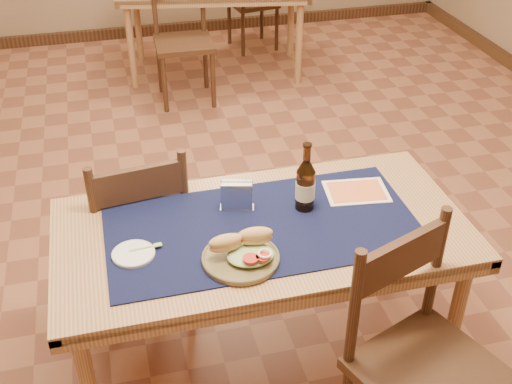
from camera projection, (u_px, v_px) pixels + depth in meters
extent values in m
cube|color=#945A40|center=(225.00, 252.00, 3.55)|extent=(6.00, 7.00, 0.02)
cylinder|color=tan|center=(454.00, 325.00, 2.60)|extent=(0.06, 0.06, 0.71)
cylinder|color=tan|center=(85.00, 281.00, 2.82)|extent=(0.06, 0.06, 0.71)
cylinder|color=tan|center=(389.00, 232.00, 3.11)|extent=(0.06, 0.06, 0.71)
cube|color=tan|center=(262.00, 231.00, 2.50)|extent=(1.60, 0.80, 0.04)
cube|color=#0D1433|center=(262.00, 227.00, 2.48)|extent=(1.20, 0.60, 0.01)
cube|color=#432B18|center=(152.00, 30.00, 6.31)|extent=(6.00, 0.06, 0.10)
cylinder|color=tan|center=(131.00, 46.00, 5.13)|extent=(0.06, 0.06, 0.71)
cylinder|color=tan|center=(299.00, 42.00, 5.21)|extent=(0.06, 0.06, 0.71)
cylinder|color=tan|center=(137.00, 21.00, 5.63)|extent=(0.06, 0.06, 0.71)
cylinder|color=tan|center=(291.00, 18.00, 5.70)|extent=(0.06, 0.06, 0.71)
cylinder|color=#432B18|center=(170.00, 236.00, 3.28)|extent=(0.04, 0.04, 0.47)
cylinder|color=#432B18|center=(96.00, 253.00, 3.16)|extent=(0.04, 0.04, 0.47)
cylinder|color=#432B18|center=(191.00, 282.00, 2.99)|extent=(0.04, 0.04, 0.47)
cylinder|color=#432B18|center=(110.00, 303.00, 2.87)|extent=(0.04, 0.04, 0.47)
cube|color=#432B18|center=(137.00, 228.00, 2.94)|extent=(0.49, 0.49, 0.04)
cube|color=#432B18|center=(138.00, 184.00, 2.59)|extent=(0.38, 0.08, 0.15)
cylinder|color=#432B18|center=(185.00, 200.00, 2.71)|extent=(0.04, 0.04, 0.48)
cylinder|color=#432B18|center=(96.00, 219.00, 2.60)|extent=(0.04, 0.04, 0.48)
cylinder|color=#432B18|center=(418.00, 362.00, 2.58)|extent=(0.04, 0.04, 0.49)
cube|color=#432B18|center=(432.00, 375.00, 2.21)|extent=(0.60, 0.60, 0.04)
cube|color=#432B18|center=(402.00, 258.00, 2.14)|extent=(0.38, 0.17, 0.15)
cylinder|color=#432B18|center=(354.00, 310.00, 2.12)|extent=(0.04, 0.04, 0.50)
cylinder|color=#432B18|center=(436.00, 265.00, 2.31)|extent=(0.04, 0.04, 0.50)
cylinder|color=#432B18|center=(164.00, 84.00, 4.83)|extent=(0.04, 0.04, 0.46)
cylinder|color=#432B18|center=(213.00, 79.00, 4.90)|extent=(0.04, 0.04, 0.46)
cylinder|color=#432B18|center=(160.00, 65.00, 5.13)|extent=(0.04, 0.04, 0.46)
cylinder|color=#432B18|center=(205.00, 61.00, 5.20)|extent=(0.04, 0.04, 0.46)
cube|color=#432B18|center=(184.00, 43.00, 4.88)|extent=(0.44, 0.44, 0.04)
cylinder|color=#432B18|center=(154.00, 6.00, 4.88)|extent=(0.04, 0.04, 0.47)
cylinder|color=#432B18|center=(203.00, 3.00, 4.94)|extent=(0.04, 0.04, 0.47)
cylinder|color=#432B18|center=(262.00, 17.00, 6.15)|extent=(0.03, 0.03, 0.42)
cylinder|color=#432B18|center=(229.00, 22.00, 6.03)|extent=(0.03, 0.03, 0.42)
cylinder|color=#432B18|center=(277.00, 28.00, 5.89)|extent=(0.03, 0.03, 0.42)
cylinder|color=#432B18|center=(243.00, 34.00, 5.78)|extent=(0.03, 0.03, 0.42)
cube|color=#432B18|center=(253.00, 3.00, 5.85)|extent=(0.45, 0.45, 0.04)
cylinder|color=brown|center=(241.00, 258.00, 2.31)|extent=(0.28, 0.28, 0.02)
torus|color=brown|center=(241.00, 257.00, 2.31)|extent=(0.28, 0.28, 0.01)
ellipsoid|color=#9AB47B|center=(251.00, 255.00, 2.29)|extent=(0.17, 0.14, 0.03)
ellipsoid|color=tan|center=(225.00, 243.00, 2.28)|extent=(0.13, 0.06, 0.07)
ellipsoid|color=tan|center=(256.00, 236.00, 2.31)|extent=(0.13, 0.06, 0.07)
cylinder|color=red|center=(251.00, 259.00, 2.24)|extent=(0.06, 0.06, 0.01)
cylinder|color=red|center=(263.00, 257.00, 2.25)|extent=(0.05, 0.05, 0.01)
torus|color=white|center=(265.00, 253.00, 2.25)|extent=(0.05, 0.05, 0.01)
cylinder|color=white|center=(133.00, 254.00, 2.33)|extent=(0.16, 0.16, 0.01)
torus|color=white|center=(133.00, 253.00, 2.33)|extent=(0.16, 0.16, 0.01)
cube|color=#96CD70|center=(142.00, 248.00, 2.35)|extent=(0.09, 0.02, 0.00)
cube|color=#96CD70|center=(158.00, 245.00, 2.37)|extent=(0.03, 0.02, 0.00)
cylinder|color=#3F230B|center=(305.00, 190.00, 2.54)|extent=(0.08, 0.08, 0.17)
cone|color=#3F230B|center=(306.00, 167.00, 2.48)|extent=(0.08, 0.08, 0.05)
cylinder|color=#3F230B|center=(307.00, 154.00, 2.45)|extent=(0.03, 0.03, 0.07)
cylinder|color=#3F230B|center=(307.00, 145.00, 2.42)|extent=(0.04, 0.04, 0.01)
cylinder|color=beige|center=(305.00, 190.00, 2.54)|extent=(0.08, 0.08, 0.07)
cube|color=silver|center=(237.00, 207.00, 2.58)|extent=(0.14, 0.08, 0.00)
cube|color=silver|center=(237.00, 198.00, 2.53)|extent=(0.12, 0.04, 0.12)
cube|color=silver|center=(237.00, 192.00, 2.57)|extent=(0.12, 0.04, 0.12)
cube|color=white|center=(237.00, 196.00, 2.55)|extent=(0.13, 0.06, 0.11)
cube|color=#457FDC|center=(237.00, 196.00, 2.53)|extent=(0.08, 0.02, 0.04)
cube|color=#FFF1C0|center=(356.00, 191.00, 2.68)|extent=(0.28, 0.22, 0.00)
cube|color=orange|center=(356.00, 191.00, 2.68)|extent=(0.24, 0.18, 0.00)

